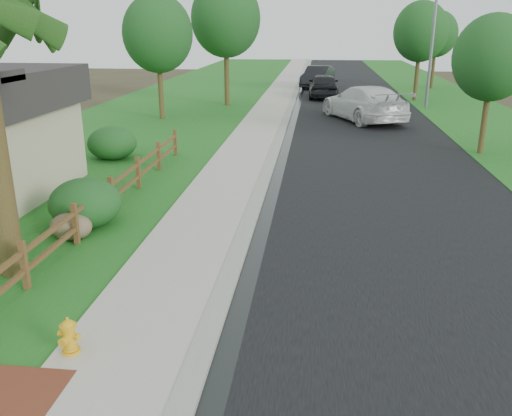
# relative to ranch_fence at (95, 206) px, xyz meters

# --- Properties ---
(ground) EXTENTS (120.00, 120.00, 0.00)m
(ground) POSITION_rel_ranch_fence_xyz_m (3.60, -6.40, -0.62)
(ground) COLOR #38311F
(road) EXTENTS (8.00, 90.00, 0.02)m
(road) POSITION_rel_ranch_fence_xyz_m (8.20, 28.60, -0.61)
(road) COLOR black
(road) RESTS_ON ground
(curb) EXTENTS (0.40, 90.00, 0.12)m
(curb) POSITION_rel_ranch_fence_xyz_m (4.00, 28.60, -0.56)
(curb) COLOR gray
(curb) RESTS_ON ground
(wet_gutter) EXTENTS (0.50, 90.00, 0.00)m
(wet_gutter) POSITION_rel_ranch_fence_xyz_m (4.35, 28.60, -0.60)
(wet_gutter) COLOR black
(wet_gutter) RESTS_ON road
(sidewalk) EXTENTS (2.20, 90.00, 0.10)m
(sidewalk) POSITION_rel_ranch_fence_xyz_m (2.70, 28.60, -0.57)
(sidewalk) COLOR #B0A799
(sidewalk) RESTS_ON ground
(grass_strip) EXTENTS (1.60, 90.00, 0.06)m
(grass_strip) POSITION_rel_ranch_fence_xyz_m (0.80, 28.60, -0.59)
(grass_strip) COLOR #18571C
(grass_strip) RESTS_ON ground
(lawn_near) EXTENTS (9.00, 90.00, 0.04)m
(lawn_near) POSITION_rel_ranch_fence_xyz_m (-4.40, 28.60, -0.60)
(lawn_near) COLOR #18571C
(lawn_near) RESTS_ON ground
(verge_far) EXTENTS (6.00, 90.00, 0.04)m
(verge_far) POSITION_rel_ranch_fence_xyz_m (15.10, 28.60, -0.60)
(verge_far) COLOR #18571C
(verge_far) RESTS_ON ground
(ranch_fence) EXTENTS (0.12, 16.92, 1.10)m
(ranch_fence) POSITION_rel_ranch_fence_xyz_m (0.00, 0.00, 0.00)
(ranch_fence) COLOR #4F361A
(ranch_fence) RESTS_ON ground
(fire_hydrant) EXTENTS (0.42, 0.34, 0.64)m
(fire_hydrant) POSITION_rel_ranch_fence_xyz_m (1.90, -5.74, -0.22)
(fire_hydrant) COLOR yellow
(fire_hydrant) RESTS_ON sidewalk
(white_suv) EXTENTS (5.10, 7.20, 1.93)m
(white_suv) POSITION_rel_ranch_fence_xyz_m (8.32, 18.12, 0.37)
(white_suv) COLOR silver
(white_suv) RESTS_ON road
(dark_car_mid) EXTENTS (2.21, 5.29, 1.79)m
(dark_car_mid) POSITION_rel_ranch_fence_xyz_m (6.13, 27.99, 0.30)
(dark_car_mid) COLOR black
(dark_car_mid) RESTS_ON road
(dark_car_far) EXTENTS (3.06, 5.67, 1.77)m
(dark_car_far) POSITION_rel_ranch_fence_xyz_m (5.67, 34.93, 0.29)
(dark_car_far) COLOR black
(dark_car_far) RESTS_ON road
(streetlight) EXTENTS (2.20, 0.43, 9.51)m
(streetlight) POSITION_rel_ranch_fence_xyz_m (12.56, 23.46, 4.77)
(streetlight) COLOR slate
(streetlight) RESTS_ON ground
(boulder) EXTENTS (1.12, 0.88, 0.71)m
(boulder) POSITION_rel_ranch_fence_xyz_m (-0.30, -0.82, -0.26)
(boulder) COLOR brown
(boulder) RESTS_ON ground
(shrub_b) EXTENTS (1.99, 1.99, 1.32)m
(shrub_b) POSITION_rel_ranch_fence_xyz_m (-0.30, 0.11, 0.04)
(shrub_b) COLOR #1B4A1A
(shrub_b) RESTS_ON ground
(shrub_d) EXTENTS (2.00, 2.00, 1.33)m
(shrub_d) POSITION_rel_ranch_fence_xyz_m (-2.37, 7.60, 0.05)
(shrub_d) COLOR #1B4A1A
(shrub_d) RESTS_ON ground
(tree_near_left) EXTENTS (3.84, 3.84, 6.80)m
(tree_near_left) POSITION_rel_ranch_fence_xyz_m (-3.09, 17.34, 4.06)
(tree_near_left) COLOR #3E2F19
(tree_near_left) RESTS_ON ground
(tree_near_right) EXTENTS (3.13, 3.13, 5.63)m
(tree_near_right) POSITION_rel_ranch_fence_xyz_m (12.60, 10.27, 3.28)
(tree_near_right) COLOR #3E2F19
(tree_near_right) RESTS_ON ground
(tree_mid_left) EXTENTS (4.47, 4.47, 7.99)m
(tree_mid_left) POSITION_rel_ranch_fence_xyz_m (-0.30, 23.31, 4.90)
(tree_mid_left) COLOR #3E2F19
(tree_mid_left) RESTS_ON ground
(tree_mid_right) EXTENTS (3.72, 3.72, 6.75)m
(tree_mid_right) POSITION_rel_ranch_fence_xyz_m (12.60, 27.13, 4.07)
(tree_mid_right) COLOR #3E2F19
(tree_mid_right) RESTS_ON ground
(tree_far_right) EXTENTS (3.42, 3.42, 6.31)m
(tree_far_right) POSITION_rel_ranch_fence_xyz_m (15.28, 35.25, 3.80)
(tree_far_right) COLOR #3E2F19
(tree_far_right) RESTS_ON ground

